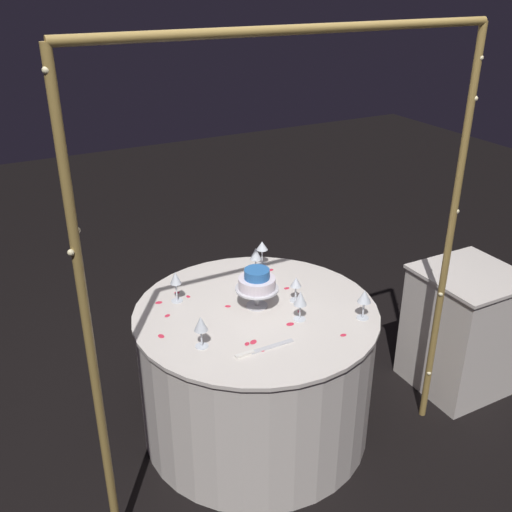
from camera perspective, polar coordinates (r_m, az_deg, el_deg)
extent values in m
plane|color=black|center=(3.43, 0.00, -16.13)|extent=(12.00, 12.00, 0.00)
cylinder|color=olive|center=(3.08, 18.18, 0.73)|extent=(0.04, 0.04, 2.11)
cylinder|color=olive|center=(2.28, -15.86, -8.20)|extent=(0.04, 0.04, 2.11)
cylinder|color=olive|center=(2.24, 4.71, 21.12)|extent=(1.78, 0.04, 0.04)
sphere|color=#F9EAB2|center=(3.00, 18.95, 4.14)|extent=(0.02, 0.02, 0.02)
sphere|color=#F9EAB2|center=(2.08, -17.01, 2.40)|extent=(0.02, 0.02, 0.02)
sphere|color=#F9EAB2|center=(2.62, 16.55, 20.90)|extent=(0.02, 0.02, 0.02)
sphere|color=#F9EAB2|center=(2.86, 20.55, 14.15)|extent=(0.02, 0.02, 0.02)
sphere|color=#F9EAB2|center=(2.06, -17.61, 4.32)|extent=(0.02, 0.02, 0.02)
sphere|color=#F9EAB2|center=(2.32, 7.90, 21.13)|extent=(0.02, 0.02, 0.02)
sphere|color=#F9EAB2|center=(2.83, 21.01, 17.54)|extent=(0.02, 0.02, 0.02)
sphere|color=#F9EAB2|center=(2.08, -17.56, 0.32)|extent=(0.02, 0.02, 0.02)
sphere|color=#F9EAB2|center=(2.11, -2.76, 20.88)|extent=(0.02, 0.02, 0.02)
sphere|color=#F9EAB2|center=(3.17, 17.52, -3.56)|extent=(0.02, 0.02, 0.02)
sphere|color=#F9EAB2|center=(1.92, -19.76, 16.64)|extent=(0.02, 0.02, 0.02)
sphere|color=#F9EAB2|center=(1.96, -15.77, 19.66)|extent=(0.02, 0.02, 0.02)
sphere|color=#F9EAB2|center=(3.44, 16.47, -10.86)|extent=(0.02, 0.02, 0.02)
cylinder|color=silver|center=(3.20, 0.00, -11.24)|extent=(1.22, 1.22, 0.73)
cylinder|color=silver|center=(2.99, 0.00, -5.47)|extent=(1.25, 1.25, 0.02)
cube|color=silver|center=(3.73, 19.44, -6.90)|extent=(0.52, 0.52, 0.74)
cube|color=silver|center=(3.55, 20.33, -1.73)|extent=(0.54, 0.54, 0.02)
cylinder|color=silver|center=(3.01, 0.08, -4.84)|extent=(0.11, 0.11, 0.01)
cylinder|color=silver|center=(2.99, 0.08, -4.03)|extent=(0.02, 0.02, 0.09)
cylinder|color=silver|center=(2.96, 0.09, -3.19)|extent=(0.22, 0.22, 0.01)
cylinder|color=white|center=(2.95, 0.09, -2.63)|extent=(0.19, 0.19, 0.06)
cylinder|color=#2D6BB7|center=(2.92, 0.09, -1.74)|extent=(0.13, 0.13, 0.05)
cylinder|color=silver|center=(2.72, -5.28, -8.71)|extent=(0.06, 0.06, 0.00)
cylinder|color=silver|center=(2.70, -5.32, -7.94)|extent=(0.01, 0.01, 0.08)
cone|color=silver|center=(2.66, -5.39, -6.54)|extent=(0.06, 0.06, 0.07)
cylinder|color=silver|center=(3.43, 0.58, -0.82)|extent=(0.06, 0.06, 0.00)
cylinder|color=silver|center=(3.41, 0.59, -0.08)|extent=(0.01, 0.01, 0.09)
cone|color=silver|center=(3.38, 0.59, 1.02)|extent=(0.07, 0.07, 0.05)
cylinder|color=silver|center=(2.96, 10.32, -5.92)|extent=(0.06, 0.06, 0.00)
cylinder|color=silver|center=(2.94, 10.39, -5.15)|extent=(0.01, 0.01, 0.09)
cone|color=silver|center=(2.90, 10.51, -3.86)|extent=(0.07, 0.07, 0.06)
cylinder|color=silver|center=(3.31, -0.03, -1.88)|extent=(0.06, 0.06, 0.00)
cylinder|color=silver|center=(3.29, -0.03, -1.07)|extent=(0.01, 0.01, 0.10)
cone|color=silver|center=(3.25, -0.03, 0.24)|extent=(0.06, 0.06, 0.07)
cylinder|color=silver|center=(2.91, 4.25, -6.13)|extent=(0.06, 0.06, 0.00)
cylinder|color=silver|center=(2.89, 4.28, -5.41)|extent=(0.01, 0.01, 0.08)
cone|color=silver|center=(2.85, 4.33, -4.08)|extent=(0.06, 0.06, 0.07)
cylinder|color=silver|center=(3.09, -7.68, -4.33)|extent=(0.06, 0.06, 0.00)
cylinder|color=silver|center=(3.06, -7.74, -3.48)|extent=(0.01, 0.01, 0.10)
cone|color=silver|center=(3.02, -7.83, -2.11)|extent=(0.06, 0.06, 0.07)
cylinder|color=silver|center=(3.07, 3.85, -4.31)|extent=(0.06, 0.06, 0.00)
cylinder|color=silver|center=(3.05, 3.88, -3.62)|extent=(0.01, 0.01, 0.08)
cone|color=silver|center=(3.02, 3.91, -2.52)|extent=(0.06, 0.06, 0.05)
cube|color=silver|center=(2.71, 1.56, -8.77)|extent=(0.22, 0.02, 0.01)
cube|color=white|center=(2.65, -1.11, -9.52)|extent=(0.09, 0.02, 0.01)
ellipsoid|color=#E02D47|center=(2.98, 4.23, -5.40)|extent=(0.03, 0.03, 0.00)
ellipsoid|color=#E02D47|center=(3.01, -2.76, -4.90)|extent=(0.04, 0.03, 0.00)
ellipsoid|color=#E02D47|center=(3.21, 3.82, -2.85)|extent=(0.04, 0.04, 0.00)
ellipsoid|color=#E02D47|center=(2.82, -9.22, -7.68)|extent=(0.03, 0.04, 0.00)
ellipsoid|color=#E02D47|center=(3.37, 1.39, -1.36)|extent=(0.04, 0.03, 0.00)
ellipsoid|color=#E02D47|center=(3.12, -6.61, -3.93)|extent=(0.02, 0.03, 0.00)
ellipsoid|color=#E02D47|center=(2.73, -0.87, -8.54)|extent=(0.04, 0.04, 0.00)
ellipsoid|color=#E02D47|center=(2.82, 8.49, -7.61)|extent=(0.03, 0.02, 0.00)
ellipsoid|color=#E02D47|center=(3.16, -7.70, -3.55)|extent=(0.03, 0.03, 0.00)
ellipsoid|color=#E02D47|center=(2.69, 0.54, -9.10)|extent=(0.03, 0.04, 0.00)
ellipsoid|color=#E02D47|center=(3.18, 3.00, -3.15)|extent=(0.03, 0.02, 0.00)
ellipsoid|color=#E02D47|center=(2.87, 3.34, -6.63)|extent=(0.04, 0.03, 0.00)
ellipsoid|color=#E02D47|center=(3.09, -9.43, -4.48)|extent=(0.04, 0.03, 0.00)
ellipsoid|color=#E02D47|center=(3.42, -0.28, -0.89)|extent=(0.03, 0.03, 0.00)
ellipsoid|color=#E02D47|center=(2.97, -8.61, -5.75)|extent=(0.04, 0.03, 0.00)
ellipsoid|color=#E02D47|center=(2.74, -0.26, -8.36)|extent=(0.05, 0.04, 0.00)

